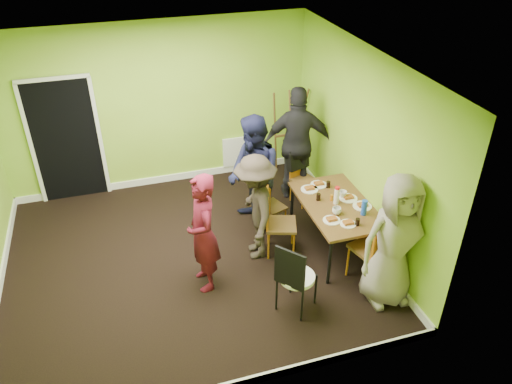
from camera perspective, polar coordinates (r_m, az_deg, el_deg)
ground at (r=7.19m, az=-7.56°, el=-7.58°), size 5.00×5.00×0.00m
room_walls at (r=6.64m, az=-8.43°, el=-0.81°), size 5.04×4.54×2.82m
dining_table at (r=7.02m, az=9.20°, el=-1.72°), size 0.90×1.50×0.75m
chair_left_far at (r=7.38m, az=1.34°, el=-1.38°), size 0.46×0.46×0.87m
chair_left_near at (r=6.93m, az=2.22°, el=-3.10°), size 0.52×0.52×1.00m
chair_back_end at (r=8.12m, az=4.94°, el=3.20°), size 0.49×0.53×0.91m
chair_front_end at (r=6.56m, az=13.63°, el=-5.98°), size 0.55×0.55×1.09m
chair_bentwood at (r=6.04m, az=4.42°, el=-9.49°), size 0.55×0.55×1.01m
easel at (r=8.78m, az=3.66°, el=6.72°), size 0.65×0.61×1.62m
plate_near_left at (r=7.25m, az=6.13°, el=0.30°), size 0.25×0.25×0.01m
plate_near_right at (r=6.64m, az=8.64°, el=-3.22°), size 0.23×0.23×0.01m
plate_far_back at (r=7.38m, az=7.18°, el=0.84°), size 0.24×0.24×0.01m
plate_far_front at (r=6.61m, az=10.48°, el=-3.61°), size 0.21×0.21×0.01m
plate_wall_back at (r=7.13m, az=10.50°, el=-0.71°), size 0.26×0.26×0.01m
plate_wall_front at (r=7.00m, az=12.05°, el=-1.58°), size 0.26×0.26×0.01m
thermos at (r=6.94m, az=9.20°, el=-0.48°), size 0.07×0.07×0.24m
blue_bottle at (r=6.79m, az=12.26°, el=-1.75°), size 0.08×0.08×0.22m
orange_bottle at (r=7.03m, az=8.62°, el=-0.64°), size 0.04×0.04×0.09m
glass_mid at (r=7.01m, az=7.14°, el=-0.58°), size 0.06×0.06×0.10m
glass_back at (r=7.32m, az=8.25°, el=0.86°), size 0.06×0.06×0.10m
glass_front at (r=6.60m, az=11.53°, el=-3.37°), size 0.06×0.06×0.10m
cup_a at (r=6.76m, az=9.21°, el=-2.13°), size 0.12×0.12×0.10m
cup_b at (r=7.12m, az=9.88°, el=-0.27°), size 0.11×0.11×0.10m
person_standing at (r=6.27m, az=-6.09°, el=-4.72°), size 0.43×0.62×1.64m
person_left_far at (r=7.26m, az=-0.22°, el=1.92°), size 0.83×0.99×1.81m
person_left_near at (r=6.76m, az=-0.07°, el=-1.82°), size 0.73×1.09×1.56m
person_back_end at (r=8.06m, az=4.79°, el=5.48°), size 1.20×0.75×1.91m
person_front_end at (r=6.20m, az=15.55°, el=-5.47°), size 0.90×0.61×1.79m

